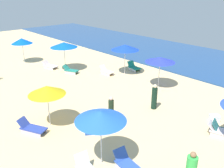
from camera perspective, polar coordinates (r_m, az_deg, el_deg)
name	(u,v)px	position (r m, az deg, el deg)	size (l,w,h in m)	color
ocean	(187,57)	(27.09, 17.16, 6.08)	(60.00, 10.69, 0.12)	navy
umbrella_0	(160,60)	(17.84, 11.23, 5.63)	(2.17, 2.17, 2.28)	silver
umbrella_1	(64,45)	(21.65, -11.25, 9.03)	(2.36, 2.36, 2.54)	silver
lounge_chair_1_0	(70,70)	(21.32, -9.72, 3.21)	(1.44, 1.08, 0.68)	silver
lounge_chair_1_1	(50,66)	(23.10, -14.41, 4.19)	(1.55, 1.03, 0.64)	silver
umbrella_2	(47,90)	(12.85, -15.09, -1.41)	(1.93, 1.93, 2.26)	silver
lounge_chair_2_0	(32,128)	(13.26, -18.32, -9.73)	(1.58, 1.19, 0.68)	silver
lounge_chair_3_0	(221,131)	(13.42, 24.26, -10.10)	(1.50, 1.00, 0.66)	silver
umbrella_5	(125,47)	(20.34, 3.10, 8.61)	(2.33, 2.33, 2.54)	silver
lounge_chair_5_0	(134,67)	(21.89, 5.13, 3.96)	(1.38, 0.86, 0.73)	silver
lounge_chair_5_1	(106,71)	(20.78, -1.32, 3.01)	(1.36, 0.65, 0.70)	silver
umbrella_6	(22,41)	(25.20, -20.41, 9.46)	(1.99, 1.99, 2.41)	silver
umbrella_7	(101,116)	(9.58, -2.68, -7.52)	(2.08, 2.08, 2.45)	silver
lounge_chair_7_1	(128,165)	(10.33, 3.80, -18.48)	(1.53, 0.79, 0.71)	silver
beachgoer_2	(111,112)	(12.86, -0.21, -6.62)	(0.40, 0.40, 1.70)	#1F301F
beachgoer_3	(154,97)	(14.90, 9.90, -3.09)	(0.39, 0.39, 1.59)	black
cooler_box_0	(88,130)	(12.65, -5.60, -10.66)	(0.52, 0.34, 0.33)	#2951A3
cooler_box_1	(214,118)	(14.75, 22.91, -7.36)	(0.55, 0.34, 0.35)	white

